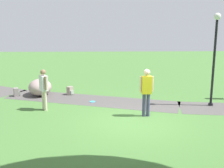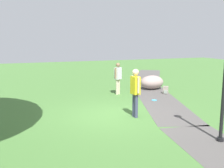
{
  "view_description": "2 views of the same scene",
  "coord_description": "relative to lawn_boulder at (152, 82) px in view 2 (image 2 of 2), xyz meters",
  "views": [
    {
      "loc": [
        1.09,
        9.65,
        3.55
      ],
      "look_at": [
        0.8,
        -0.05,
        1.4
      ],
      "focal_mm": 45.94,
      "sensor_mm": 36.0,
      "label": 1
    },
    {
      "loc": [
        -9.08,
        3.43,
        2.91
      ],
      "look_at": [
        -0.04,
        0.07,
        1.23
      ],
      "focal_mm": 41.96,
      "sensor_mm": 36.0,
      "label": 2
    }
  ],
  "objects": [
    {
      "name": "spare_backpack_on_lawn",
      "position": [
        -1.44,
        -0.03,
        -0.2
      ],
      "size": [
        0.35,
        0.34,
        0.4
      ],
      "color": "gray",
      "rests_on": "ground"
    },
    {
      "name": "ground_plane",
      "position": [
        -4.17,
        3.97,
        -0.39
      ],
      "size": [
        48.0,
        48.0,
        0.0
      ],
      "primitive_type": "plane",
      "color": "#447134"
    },
    {
      "name": "lawn_boulder",
      "position": [
        0.0,
        0.0,
        0.0
      ],
      "size": [
        1.24,
        1.53,
        0.79
      ],
      "color": "#A68B87",
      "rests_on": "ground"
    },
    {
      "name": "frisbee_on_grass",
      "position": [
        -2.58,
        1.29,
        -0.38
      ],
      "size": [
        0.25,
        0.25,
        0.02
      ],
      "color": "#3BABD5",
      "rests_on": "ground"
    },
    {
      "name": "passerby_on_path",
      "position": [
        -4.68,
        3.3,
        0.67
      ],
      "size": [
        0.52,
        0.26,
        1.81
      ],
      "color": "#3F4161",
      "rests_on": "ground"
    },
    {
      "name": "footpath_segment_far",
      "position": [
        4.78,
        -2.31,
        -0.39
      ],
      "size": [
        7.77,
        5.64,
        0.01
      ],
      "color": "#514D4B",
      "rests_on": "ground"
    },
    {
      "name": "footpath_segment_mid",
      "position": [
        -2.45,
        0.99,
        -0.39
      ],
      "size": [
        8.16,
        4.16,
        0.01
      ],
      "color": "#514D4B",
      "rests_on": "ground"
    },
    {
      "name": "man_near_boulder",
      "position": [
        -0.69,
        2.41,
        0.57
      ],
      "size": [
        0.4,
        0.45,
        1.67
      ],
      "color": "beige",
      "rests_on": "ground"
    },
    {
      "name": "backpack_by_boulder",
      "position": [
        1.1,
        0.18,
        -0.2
      ],
      "size": [
        0.34,
        0.34,
        0.4
      ],
      "color": "gray",
      "rests_on": "ground"
    }
  ]
}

